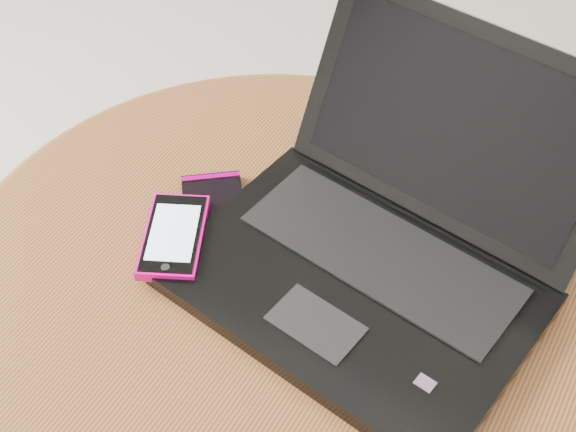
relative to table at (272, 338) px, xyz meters
The scene contains 4 objects.
table is the anchor object (origin of this frame).
laptop 0.19m from the table, 35.21° to the left, with size 0.37×0.36×0.20m.
phone_black 0.15m from the table, 159.75° to the left, with size 0.12×0.13×0.01m.
phone_pink 0.16m from the table, 168.88° to the right, with size 0.10×0.12×0.01m.
Camera 1 is at (0.23, -0.38, 1.14)m, focal length 50.22 mm.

